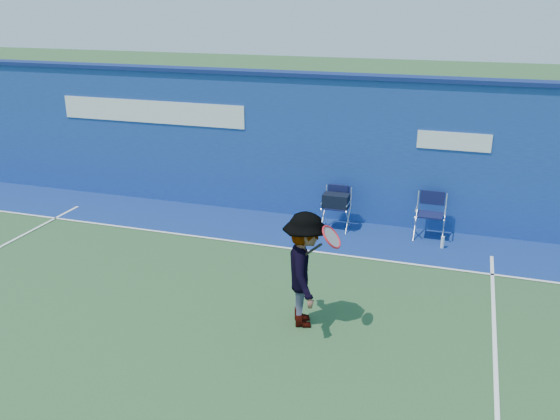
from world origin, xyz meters
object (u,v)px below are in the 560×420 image
(directors_chair_left, at_px, (336,211))
(directors_chair_right, at_px, (429,225))
(tennis_player, at_px, (305,270))
(water_bottle, at_px, (442,242))

(directors_chair_left, distance_m, directors_chair_right, 1.89)
(directors_chair_right, bearing_deg, directors_chair_left, -178.07)
(directors_chair_right, relative_size, tennis_player, 0.53)
(directors_chair_left, distance_m, water_bottle, 2.22)
(directors_chair_left, xyz_separation_m, directors_chair_right, (1.88, 0.06, -0.09))
(directors_chair_left, height_order, tennis_player, tennis_player)
(directors_chair_right, xyz_separation_m, tennis_player, (-1.48, -3.90, 0.58))
(directors_chair_right, xyz_separation_m, water_bottle, (0.29, -0.44, -0.17))
(directors_chair_right, relative_size, water_bottle, 3.82)
(tennis_player, bearing_deg, directors_chair_right, 69.16)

